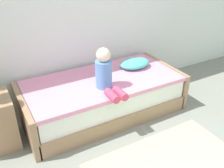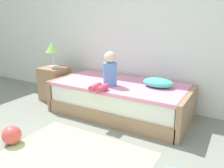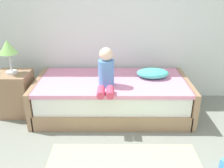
{
  "view_description": "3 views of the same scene",
  "coord_description": "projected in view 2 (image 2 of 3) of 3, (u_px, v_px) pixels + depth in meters",
  "views": [
    {
      "loc": [
        -1.11,
        -0.56,
        2.0
      ],
      "look_at": [
        0.18,
        1.75,
        0.55
      ],
      "focal_mm": 40.11,
      "sensor_mm": 36.0,
      "label": 1
    },
    {
      "loc": [
        1.73,
        -0.94,
        1.47
      ],
      "look_at": [
        0.18,
        1.75,
        0.55
      ],
      "focal_mm": 36.44,
      "sensor_mm": 36.0,
      "label": 2
    },
    {
      "loc": [
        0.19,
        -1.07,
        1.76
      ],
      "look_at": [
        0.18,
        1.75,
        0.55
      ],
      "focal_mm": 39.09,
      "sensor_mm": 36.0,
      "label": 3
    }
  ],
  "objects": [
    {
      "name": "area_rug",
      "position": [
        74.0,
        158.0,
        2.46
      ],
      "size": [
        1.6,
        1.1,
        0.01
      ],
      "primitive_type": "cube",
      "color": "#B2D189",
      "rests_on": "ground"
    },
    {
      "name": "toy_ball",
      "position": [
        12.0,
        135.0,
        2.71
      ],
      "size": [
        0.23,
        0.23,
        0.23
      ],
      "primitive_type": "sphere",
      "color": "#E54C4C",
      "rests_on": "ground"
    },
    {
      "name": "child_figure",
      "position": [
        108.0,
        73.0,
        3.25
      ],
      "size": [
        0.2,
        0.51,
        0.5
      ],
      "color": "#598CD1",
      "rests_on": "bed"
    },
    {
      "name": "wall_rear",
      "position": [
        128.0,
        18.0,
        3.78
      ],
      "size": [
        7.2,
        0.1,
        2.9
      ],
      "primitive_type": "cube",
      "color": "silver",
      "rests_on": "ground"
    },
    {
      "name": "table_lamp",
      "position": [
        52.0,
        49.0,
        3.98
      ],
      "size": [
        0.24,
        0.24,
        0.45
      ],
      "color": "silver",
      "rests_on": "nightstand"
    },
    {
      "name": "pillow",
      "position": [
        158.0,
        83.0,
        3.26
      ],
      "size": [
        0.44,
        0.3,
        0.13
      ],
      "primitive_type": "ellipsoid",
      "color": "#4CCCBC",
      "rests_on": "bed"
    },
    {
      "name": "bed",
      "position": [
        120.0,
        99.0,
        3.53
      ],
      "size": [
        2.11,
        1.0,
        0.5
      ],
      "color": "#997556",
      "rests_on": "ground"
    },
    {
      "name": "nightstand",
      "position": [
        55.0,
        83.0,
        4.16
      ],
      "size": [
        0.44,
        0.44,
        0.6
      ],
      "primitive_type": "cube",
      "color": "#997556",
      "rests_on": "ground"
    }
  ]
}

